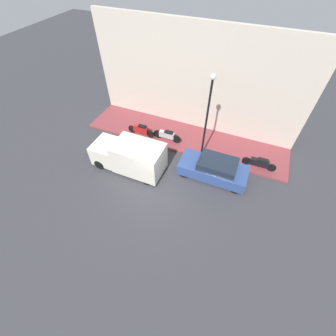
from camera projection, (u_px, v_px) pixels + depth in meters
ground_plane at (157, 186)px, 13.18m from camera, size 60.00×60.00×0.00m
sidewalk at (184, 138)px, 16.03m from camera, size 3.08×14.13×0.14m
building_facade at (196, 81)px, 14.53m from camera, size 0.30×14.13×6.98m
parked_car at (214, 169)px, 13.25m from camera, size 1.69×3.99×1.34m
delivery_van at (129, 156)px, 13.46m from camera, size 1.83×4.44×2.00m
motorcycle_red at (141, 130)px, 15.81m from camera, size 0.30×2.00×0.82m
motorcycle_black at (260, 163)px, 13.71m from camera, size 0.30×2.04×0.74m
scooter_silver at (167, 135)px, 15.43m from camera, size 0.30×2.01×0.78m
streetlamp at (208, 111)px, 12.22m from camera, size 0.32×0.32×5.45m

